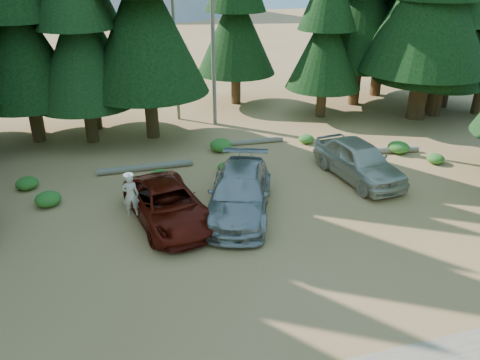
{
  "coord_description": "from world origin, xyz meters",
  "views": [
    {
      "loc": [
        -5.25,
        -12.47,
        9.29
      ],
      "look_at": [
        -0.65,
        3.73,
        1.25
      ],
      "focal_mm": 35.0,
      "sensor_mm": 36.0,
      "label": 1
    }
  ],
  "objects": [
    {
      "name": "snag_front",
      "position": [
        0.8,
        14.5,
        6.0
      ],
      "size": [
        0.24,
        0.24,
        12.0
      ],
      "primitive_type": "cylinder",
      "color": "slate",
      "rests_on": "ground"
    },
    {
      "name": "shrub_center_right",
      "position": [
        -0.31,
        7.23,
        0.25
      ],
      "size": [
        0.91,
        0.91,
        0.5
      ],
      "primitive_type": "ellipsoid",
      "color": "#236F21",
      "rests_on": "ground"
    },
    {
      "name": "shrub_left",
      "position": [
        -3.48,
        7.1,
        0.27
      ],
      "size": [
        1.0,
        1.0,
        0.55
      ],
      "primitive_type": "ellipsoid",
      "color": "#236F21",
      "rests_on": "ground"
    },
    {
      "name": "log_right",
      "position": [
        7.65,
        7.45,
        0.16
      ],
      "size": [
        4.83,
        1.18,
        0.31
      ],
      "primitive_type": "cylinder",
      "rotation": [
        0.0,
        1.57,
        -0.18
      ],
      "color": "slate",
      "rests_on": "ground"
    },
    {
      "name": "shrub_edge_west",
      "position": [
        -8.22,
        6.09,
        0.29
      ],
      "size": [
        1.05,
        1.05,
        0.58
      ],
      "primitive_type": "ellipsoid",
      "color": "#236F21",
      "rests_on": "ground"
    },
    {
      "name": "shrub_center_left",
      "position": [
        0.08,
        10.0,
        0.32
      ],
      "size": [
        1.16,
        1.16,
        0.64
      ],
      "primitive_type": "ellipsoid",
      "color": "#236F21",
      "rests_on": "ground"
    },
    {
      "name": "log_left",
      "position": [
        -4.01,
        8.53,
        0.16
      ],
      "size": [
        4.55,
        0.35,
        0.33
      ],
      "primitive_type": "cylinder",
      "rotation": [
        0.0,
        1.57,
        -0.0
      ],
      "color": "slate",
      "rests_on": "ground"
    },
    {
      "name": "shrub_far_left",
      "position": [
        -9.24,
        7.98,
        0.26
      ],
      "size": [
        0.96,
        0.96,
        0.53
      ],
      "primitive_type": "ellipsoid",
      "color": "#236F21",
      "rests_on": "ground"
    },
    {
      "name": "silver_minivan_right",
      "position": [
        5.37,
        5.0,
        0.89
      ],
      "size": [
        2.71,
        5.44,
        1.78
      ],
      "primitive_type": "imported",
      "rotation": [
        0.0,
        0.0,
        0.12
      ],
      "color": "beige",
      "rests_on": "ground"
    },
    {
      "name": "snag_back",
      "position": [
        -1.2,
        16.0,
        5.0
      ],
      "size": [
        0.2,
        0.2,
        10.0
      ],
      "primitive_type": "cylinder",
      "color": "slate",
      "rests_on": "ground"
    },
    {
      "name": "red_pickup",
      "position": [
        -3.61,
        3.42,
        0.73
      ],
      "size": [
        3.36,
        5.61,
        1.46
      ],
      "primitive_type": "imported",
      "rotation": [
        0.0,
        0.0,
        0.19
      ],
      "color": "#601108",
      "rests_on": "ground"
    },
    {
      "name": "forest_belt_north",
      "position": [
        0.0,
        15.0,
        0.0
      ],
      "size": [
        36.0,
        7.0,
        22.0
      ],
      "primitive_type": null,
      "color": "black",
      "rests_on": "ground"
    },
    {
      "name": "ground",
      "position": [
        0.0,
        0.0,
        0.0
      ],
      "size": [
        160.0,
        160.0,
        0.0
      ],
      "primitive_type": "plane",
      "color": "#AA7F48",
      "rests_on": "ground"
    },
    {
      "name": "log_mid",
      "position": [
        2.05,
        10.5,
        0.14
      ],
      "size": [
        3.35,
        0.4,
        0.28
      ],
      "primitive_type": "cylinder",
      "rotation": [
        0.0,
        1.57,
        -0.04
      ],
      "color": "slate",
      "rests_on": "ground"
    },
    {
      "name": "frisbee_player",
      "position": [
        -4.96,
        3.33,
        1.39
      ],
      "size": [
        0.62,
        0.44,
        1.68
      ],
      "rotation": [
        0.0,
        0.0,
        3.11
      ],
      "color": "beige",
      "rests_on": "ground"
    },
    {
      "name": "silver_minivan_center",
      "position": [
        -0.76,
        3.4,
        0.84
      ],
      "size": [
        4.33,
        6.28,
        1.69
      ],
      "primitive_type": "imported",
      "rotation": [
        0.0,
        0.0,
        -0.38
      ],
      "color": "#A1A4A9",
      "rests_on": "ground"
    },
    {
      "name": "shrub_edge_east",
      "position": [
        9.99,
        5.5,
        0.24
      ],
      "size": [
        0.86,
        0.86,
        0.47
      ],
      "primitive_type": "ellipsoid",
      "color": "#236F21",
      "rests_on": "ground"
    },
    {
      "name": "shrub_right",
      "position": [
        4.89,
        9.84,
        0.23
      ],
      "size": [
        0.85,
        0.85,
        0.47
      ],
      "primitive_type": "ellipsoid",
      "color": "#236F21",
      "rests_on": "ground"
    },
    {
      "name": "shrub_far_right",
      "position": [
        8.97,
        7.21,
        0.3
      ],
      "size": [
        1.11,
        1.11,
        0.61
      ],
      "primitive_type": "ellipsoid",
      "color": "#236F21",
      "rests_on": "ground"
    }
  ]
}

